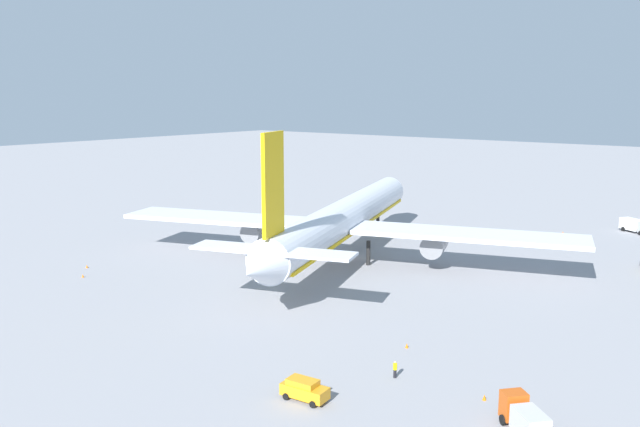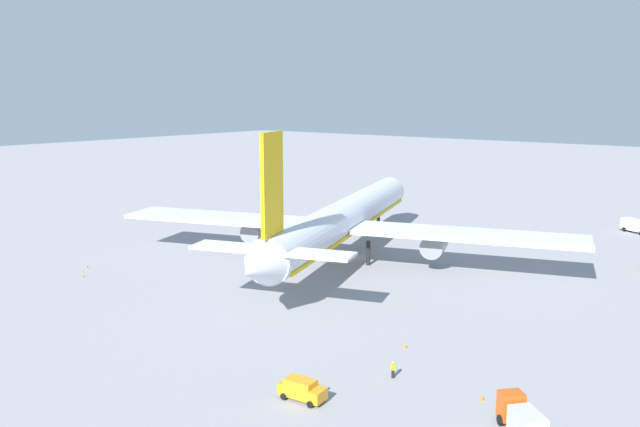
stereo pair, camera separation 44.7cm
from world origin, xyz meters
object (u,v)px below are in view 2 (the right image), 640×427
object	(u,v)px
traffic_cone_1	(482,398)
traffic_cone_2	(83,275)
service_truck_0	(637,226)
service_truck_2	(521,417)
service_van	(302,389)
traffic_cone_3	(87,266)
airliner	(343,220)
ground_worker_0	(393,369)
traffic_cone_0	(564,233)
traffic_cone_4	(405,346)

from	to	relation	value
traffic_cone_1	traffic_cone_2	distance (m)	66.50
service_truck_0	service_truck_2	size ratio (longest dim) A/B	1.34
service_van	traffic_cone_3	size ratio (longest dim) A/B	8.42
airliner	ground_worker_0	bearing A→B (deg)	-137.63
service_truck_2	traffic_cone_2	bearing A→B (deg)	86.58
traffic_cone_0	traffic_cone_3	bearing A→B (deg)	144.98
service_truck_2	traffic_cone_2	distance (m)	71.71
airliner	traffic_cone_0	bearing A→B (deg)	-26.94
traffic_cone_0	traffic_cone_2	bearing A→B (deg)	148.60
airliner	traffic_cone_0	distance (m)	50.73
service_van	service_truck_0	bearing A→B (deg)	-3.43
traffic_cone_2	service_van	bearing A→B (deg)	-101.48
traffic_cone_0	service_truck_0	bearing A→B (deg)	-47.21
ground_worker_0	traffic_cone_3	xyz separation A→B (m)	(5.13, 61.94, -0.62)
service_van	traffic_cone_3	bearing A→B (deg)	75.99
traffic_cone_0	traffic_cone_4	size ratio (longest dim) A/B	1.00
airliner	service_truck_2	bearing A→B (deg)	-129.35
service_van	ground_worker_0	size ratio (longest dim) A/B	2.65
traffic_cone_3	traffic_cone_4	xyz separation A→B (m)	(2.39, -58.86, 0.00)
service_van	traffic_cone_3	distance (m)	59.64
service_van	traffic_cone_4	xyz separation A→B (m)	(16.82, -0.99, -0.76)
traffic_cone_2	airliner	bearing A→B (deg)	-36.74
service_van	traffic_cone_3	xyz separation A→B (m)	(14.44, 57.86, -0.76)
traffic_cone_1	traffic_cone_2	size ratio (longest dim) A/B	1.00
service_truck_0	ground_worker_0	distance (m)	90.61
traffic_cone_1	traffic_cone_3	xyz separation A→B (m)	(4.23, 71.05, 0.00)
service_truck_0	traffic_cone_1	world-z (taller)	service_truck_0
service_truck_2	traffic_cone_4	distance (m)	20.13
traffic_cone_0	service_truck_2	bearing A→B (deg)	-164.10
ground_worker_0	service_truck_0	bearing A→B (deg)	-1.21
airliner	traffic_cone_1	xyz separation A→B (m)	(-34.38, -41.30, -6.71)
service_truck_0	service_truck_2	distance (m)	94.14
traffic_cone_4	traffic_cone_0	bearing A→B (deg)	4.98
airliner	traffic_cone_1	bearing A→B (deg)	-129.77
traffic_cone_1	traffic_cone_2	world-z (taller)	same
traffic_cone_0	traffic_cone_2	world-z (taller)	same
service_van	traffic_cone_0	size ratio (longest dim) A/B	8.42
service_truck_2	ground_worker_0	world-z (taller)	service_truck_2
traffic_cone_2	traffic_cone_4	world-z (taller)	same
service_van	traffic_cone_3	world-z (taller)	service_van
service_truck_0	traffic_cone_1	size ratio (longest dim) A/B	12.96
ground_worker_0	traffic_cone_4	xyz separation A→B (m)	(7.52, 3.08, -0.62)
service_truck_0	traffic_cone_4	xyz separation A→B (m)	(-83.06, 4.98, -1.25)
airliner	traffic_cone_3	distance (m)	42.88
service_truck_0	traffic_cone_2	size ratio (longest dim) A/B	12.96
service_truck_0	service_van	bearing A→B (deg)	176.57
service_truck_0	traffic_cone_3	distance (m)	106.67
traffic_cone_3	airliner	bearing A→B (deg)	-44.62
service_truck_0	traffic_cone_0	world-z (taller)	service_truck_0
traffic_cone_0	ground_worker_0	bearing A→B (deg)	-173.30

